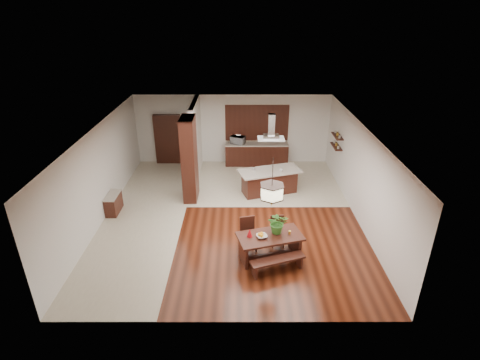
{
  "coord_description": "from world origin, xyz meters",
  "views": [
    {
      "loc": [
        0.28,
        -10.45,
        6.19
      ],
      "look_at": [
        0.3,
        0.0,
        1.25
      ],
      "focal_mm": 28.0,
      "sensor_mm": 36.0,
      "label": 1
    }
  ],
  "objects_px": {
    "dining_chair_right": "(278,231)",
    "dining_table": "(270,241)",
    "dining_bench": "(278,265)",
    "kitchen_island": "(269,181)",
    "fruit_bowl": "(262,236)",
    "dining_chair_left": "(249,235)",
    "range_hood": "(271,127)",
    "microwave": "(238,140)",
    "foliage_plant": "(278,223)",
    "pendant_lantern": "(272,182)",
    "island_cup": "(281,170)",
    "hallway_console": "(114,203)"
  },
  "relations": [
    {
      "from": "range_hood",
      "to": "microwave",
      "type": "bearing_deg",
      "value": 113.88
    },
    {
      "from": "dining_table",
      "to": "dining_chair_left",
      "type": "relative_size",
      "value": 1.96
    },
    {
      "from": "dining_bench",
      "to": "range_hood",
      "type": "height_order",
      "value": "range_hood"
    },
    {
      "from": "dining_bench",
      "to": "microwave",
      "type": "xyz_separation_m",
      "value": [
        -1.04,
        6.99,
        0.91
      ]
    },
    {
      "from": "dining_chair_right",
      "to": "pendant_lantern",
      "type": "relative_size",
      "value": 0.65
    },
    {
      "from": "foliage_plant",
      "to": "fruit_bowl",
      "type": "height_order",
      "value": "foliage_plant"
    },
    {
      "from": "foliage_plant",
      "to": "kitchen_island",
      "type": "bearing_deg",
      "value": 88.98
    },
    {
      "from": "dining_chair_left",
      "to": "fruit_bowl",
      "type": "bearing_deg",
      "value": -68.56
    },
    {
      "from": "dining_chair_left",
      "to": "pendant_lantern",
      "type": "height_order",
      "value": "pendant_lantern"
    },
    {
      "from": "dining_chair_right",
      "to": "fruit_bowl",
      "type": "xyz_separation_m",
      "value": [
        -0.49,
        -0.69,
        0.31
      ]
    },
    {
      "from": "dining_chair_left",
      "to": "microwave",
      "type": "xyz_separation_m",
      "value": [
        -0.33,
        6.03,
        0.63
      ]
    },
    {
      "from": "dining_table",
      "to": "foliage_plant",
      "type": "distance_m",
      "value": 0.54
    },
    {
      "from": "pendant_lantern",
      "to": "microwave",
      "type": "relative_size",
      "value": 2.32
    },
    {
      "from": "fruit_bowl",
      "to": "dining_chair_right",
      "type": "bearing_deg",
      "value": 54.72
    },
    {
      "from": "fruit_bowl",
      "to": "microwave",
      "type": "relative_size",
      "value": 0.48
    },
    {
      "from": "dining_chair_left",
      "to": "island_cup",
      "type": "bearing_deg",
      "value": 56.78
    },
    {
      "from": "foliage_plant",
      "to": "range_hood",
      "type": "xyz_separation_m",
      "value": [
        0.07,
        3.69,
        1.47
      ]
    },
    {
      "from": "island_cup",
      "to": "microwave",
      "type": "height_order",
      "value": "microwave"
    },
    {
      "from": "hallway_console",
      "to": "dining_table",
      "type": "height_order",
      "value": "dining_table"
    },
    {
      "from": "dining_bench",
      "to": "kitchen_island",
      "type": "distance_m",
      "value": 4.42
    },
    {
      "from": "hallway_console",
      "to": "dining_chair_right",
      "type": "height_order",
      "value": "dining_chair_right"
    },
    {
      "from": "microwave",
      "to": "fruit_bowl",
      "type": "bearing_deg",
      "value": -63.44
    },
    {
      "from": "foliage_plant",
      "to": "microwave",
      "type": "xyz_separation_m",
      "value": [
        -1.07,
        6.26,
        0.11
      ]
    },
    {
      "from": "range_hood",
      "to": "microwave",
      "type": "height_order",
      "value": "range_hood"
    },
    {
      "from": "dining_chair_left",
      "to": "kitchen_island",
      "type": "xyz_separation_m",
      "value": [
        0.81,
        3.45,
        -0.01
      ]
    },
    {
      "from": "fruit_bowl",
      "to": "pendant_lantern",
      "type": "bearing_deg",
      "value": 20.06
    },
    {
      "from": "foliage_plant",
      "to": "kitchen_island",
      "type": "xyz_separation_m",
      "value": [
        0.07,
        3.68,
        -0.54
      ]
    },
    {
      "from": "microwave",
      "to": "foliage_plant",
      "type": "bearing_deg",
      "value": -59.41
    },
    {
      "from": "island_cup",
      "to": "microwave",
      "type": "xyz_separation_m",
      "value": [
        -1.52,
        2.7,
        0.17
      ]
    },
    {
      "from": "foliage_plant",
      "to": "microwave",
      "type": "relative_size",
      "value": 1.05
    },
    {
      "from": "dining_chair_left",
      "to": "fruit_bowl",
      "type": "xyz_separation_m",
      "value": [
        0.32,
        -0.46,
        0.26
      ]
    },
    {
      "from": "hallway_console",
      "to": "dining_bench",
      "type": "distance_m",
      "value": 5.9
    },
    {
      "from": "dining_table",
      "to": "foliage_plant",
      "type": "bearing_deg",
      "value": 35.78
    },
    {
      "from": "fruit_bowl",
      "to": "island_cup",
      "type": "xyz_separation_m",
      "value": [
        0.88,
        3.79,
        0.2
      ]
    },
    {
      "from": "fruit_bowl",
      "to": "range_hood",
      "type": "bearing_deg",
      "value": 82.85
    },
    {
      "from": "pendant_lantern",
      "to": "island_cup",
      "type": "height_order",
      "value": "pendant_lantern"
    },
    {
      "from": "hallway_console",
      "to": "dining_bench",
      "type": "bearing_deg",
      "value": -30.9
    },
    {
      "from": "dining_chair_right",
      "to": "island_cup",
      "type": "bearing_deg",
      "value": 78.93
    },
    {
      "from": "pendant_lantern",
      "to": "kitchen_island",
      "type": "xyz_separation_m",
      "value": [
        0.27,
        3.83,
        -1.79
      ]
    },
    {
      "from": "hallway_console",
      "to": "fruit_bowl",
      "type": "distance_m",
      "value": 5.33
    },
    {
      "from": "kitchen_island",
      "to": "microwave",
      "type": "height_order",
      "value": "microwave"
    },
    {
      "from": "dining_chair_right",
      "to": "range_hood",
      "type": "distance_m",
      "value": 3.81
    },
    {
      "from": "dining_table",
      "to": "fruit_bowl",
      "type": "xyz_separation_m",
      "value": [
        -0.22,
        -0.08,
        0.22
      ]
    },
    {
      "from": "dining_chair_left",
      "to": "fruit_bowl",
      "type": "height_order",
      "value": "dining_chair_left"
    },
    {
      "from": "dining_chair_left",
      "to": "pendant_lantern",
      "type": "relative_size",
      "value": 0.72
    },
    {
      "from": "dining_chair_left",
      "to": "dining_chair_right",
      "type": "bearing_deg",
      "value": 2.27
    },
    {
      "from": "hallway_console",
      "to": "island_cup",
      "type": "distance_m",
      "value": 5.72
    },
    {
      "from": "fruit_bowl",
      "to": "kitchen_island",
      "type": "bearing_deg",
      "value": 82.84
    },
    {
      "from": "dining_chair_right",
      "to": "dining_table",
      "type": "bearing_deg",
      "value": -117.56
    },
    {
      "from": "dining_chair_right",
      "to": "microwave",
      "type": "relative_size",
      "value": 1.51
    }
  ]
}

